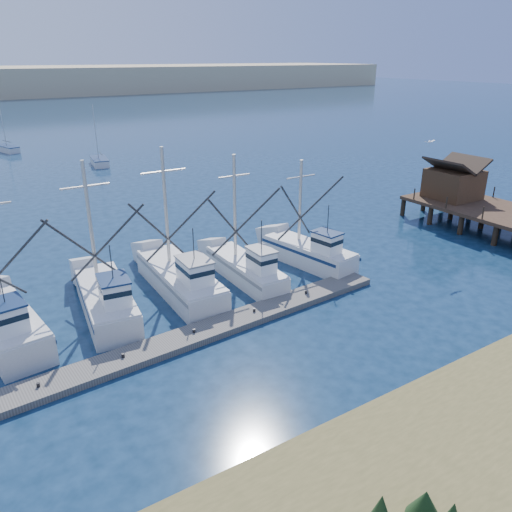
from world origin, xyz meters
The scene contains 7 objects.
ground centered at (0.00, 0.00, 0.00)m, with size 500.00×500.00×0.00m, color #0B1F33.
floating_dock centered at (-9.01, 5.38, 0.19)m, with size 27.78×1.85×0.37m, color #605C55.
timber_pier centered at (21.50, 8.46, 2.57)m, with size 7.00×20.00×8.00m.
trawler_fleet centered at (-8.92, 10.32, 0.97)m, with size 27.93×9.24×9.09m.
sailboat_near centered at (1.06, 54.04, 0.50)m, with size 2.69×5.46×8.10m.
sailboat_far centered at (-8.28, 71.97, 0.50)m, with size 3.09×5.51×8.10m.
flying_gull centered at (13.11, 8.54, 8.28)m, with size 1.08×0.20×0.20m.
Camera 1 is at (-17.71, -16.00, 14.20)m, focal length 35.00 mm.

